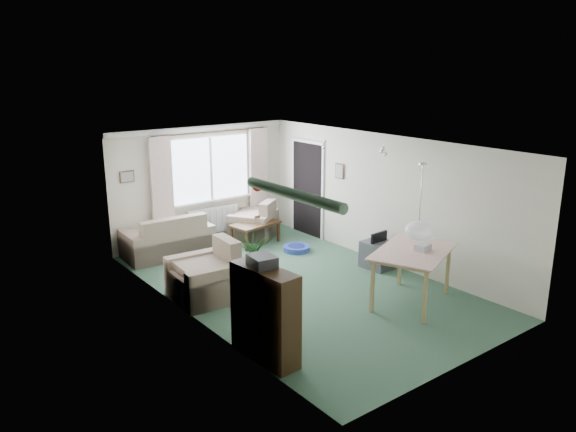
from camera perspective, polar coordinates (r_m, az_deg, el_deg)
ground at (r=9.55m, az=1.10°, el=-7.05°), size 6.50×6.50×0.00m
window at (r=11.83m, az=-7.90°, el=4.78°), size 1.80×0.03×1.30m
curtain_rod at (r=11.64m, az=-7.84°, el=8.46°), size 2.60×0.03×0.03m
curtain_left at (r=11.27m, az=-12.69°, el=2.84°), size 0.45×0.08×2.00m
curtain_right at (r=12.38m, az=-3.00°, el=4.30°), size 0.45×0.08×2.00m
radiator at (r=12.04m, az=-7.62°, el=-0.39°), size 1.20×0.10×0.55m
doorway at (r=12.08m, az=2.01°, el=2.72°), size 0.03×0.95×2.00m
pendant_lamp at (r=7.64m, az=13.14°, el=-1.48°), size 0.36×0.36×0.36m
tinsel_garland at (r=5.99m, az=0.50°, el=2.24°), size 1.60×1.60×0.12m
bauble_cluster_a at (r=10.45m, az=3.70°, el=7.52°), size 0.20×0.20×0.20m
bauble_cluster_b at (r=9.80m, az=9.67°, el=6.81°), size 0.20×0.20×0.20m
wall_picture_back at (r=11.06m, az=-16.04°, el=3.86°), size 0.28×0.03×0.22m
wall_picture_right at (r=11.23m, az=5.26°, el=4.56°), size 0.03×0.24×0.30m
sofa at (r=11.10m, az=-12.17°, el=-1.88°), size 1.69×0.94×0.83m
armchair_corner at (r=12.02m, az=-3.56°, el=-0.29°), size 1.23×1.22×0.81m
armchair_left at (r=9.00m, az=-8.42°, el=-5.49°), size 1.06×1.11×0.93m
coffee_table at (r=11.62m, az=-3.32°, el=-1.77°), size 1.07×0.69×0.45m
photo_frame at (r=11.53m, az=-3.14°, el=-0.33°), size 0.12×0.04×0.16m
bookshelf at (r=7.10m, az=-2.35°, el=-9.94°), size 0.41×1.02×1.22m
hifi_box at (r=6.91m, az=-2.66°, el=-4.58°), size 0.32×0.38×0.14m
houseplant at (r=7.51m, az=-3.40°, el=-7.15°), size 0.71×0.71×1.54m
dining_table at (r=8.95m, az=12.44°, el=-6.10°), size 1.59×1.35×0.84m
gift_box at (r=8.83m, az=13.52°, el=-3.16°), size 0.28×0.23×0.12m
tv_cube at (r=10.41m, az=9.15°, el=-3.88°), size 0.52×0.57×0.49m
pet_bed at (r=11.21m, az=0.87°, el=-3.31°), size 0.63×0.63×0.10m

